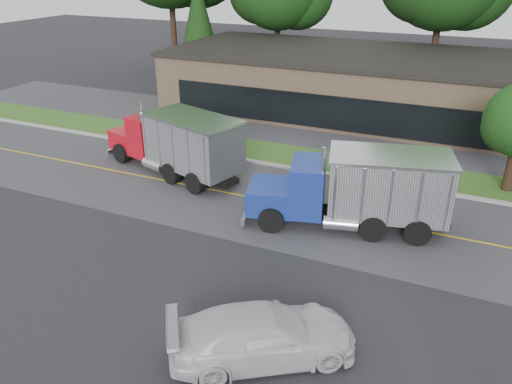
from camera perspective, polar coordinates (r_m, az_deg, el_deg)
ground at (r=16.90m, az=-9.47°, el=-13.78°), size 140.00×140.00×0.00m
road at (r=23.65m, az=2.31°, el=-1.22°), size 60.00×8.00×0.02m
center_line at (r=23.65m, az=2.31°, el=-1.22°), size 60.00×0.12×0.01m
curb at (r=27.25m, az=5.61°, el=2.40°), size 60.00×0.30×0.12m
grass_verge at (r=28.84m, az=6.76°, el=3.67°), size 60.00×3.40×0.03m
far_parking at (r=33.37m, az=9.41°, el=6.54°), size 60.00×7.00×0.02m
strip_mall at (r=38.12m, az=15.03°, el=11.52°), size 32.00×12.00×4.00m
evergreen_left at (r=47.41m, az=-6.57°, el=18.65°), size 4.14×4.14×9.40m
dump_truck_red at (r=26.45m, az=-8.88°, el=5.70°), size 8.91×4.93×3.36m
dump_truck_blue at (r=21.27m, az=11.73°, el=0.45°), size 8.65×4.44×3.36m
rally_car at (r=14.83m, az=0.80°, el=-15.94°), size 5.71×4.84×1.57m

